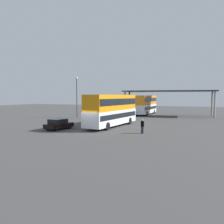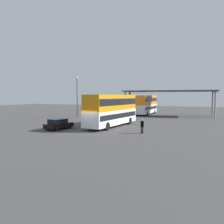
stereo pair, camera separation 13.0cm
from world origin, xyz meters
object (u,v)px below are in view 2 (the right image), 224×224
object	(u,v)px
double_decker_near_canopy	(127,104)
pedestrian_waiting	(142,126)
parked_hatchback	(59,124)
double_decker_main	(112,109)
lamppost_tall	(77,92)
double_decker_mid_row	(146,104)

from	to	relation	value
double_decker_near_canopy	pedestrian_waiting	bearing A→B (deg)	-161.02
parked_hatchback	double_decker_near_canopy	bearing A→B (deg)	6.51
parked_hatchback	pedestrian_waiting	size ratio (longest dim) A/B	2.43
double_decker_main	lamppost_tall	xyz separation A→B (m)	(-11.15, 9.29, 2.58)
pedestrian_waiting	lamppost_tall	bearing A→B (deg)	144.72
double_decker_main	pedestrian_waiting	world-z (taller)	double_decker_main
double_decker_near_canopy	lamppost_tall	xyz separation A→B (m)	(-6.90, -9.84, 2.59)
double_decker_near_canopy	lamppost_tall	world-z (taller)	lamppost_tall
double_decker_main	double_decker_near_canopy	world-z (taller)	double_decker_main
lamppost_tall	pedestrian_waiting	distance (m)	21.71
double_decker_mid_row	double_decker_main	bearing A→B (deg)	-177.06
double_decker_mid_row	double_decker_near_canopy	bearing A→B (deg)	120.86
parked_hatchback	double_decker_mid_row	bearing A→B (deg)	-1.68
parked_hatchback	double_decker_mid_row	distance (m)	26.92
lamppost_tall	double_decker_main	bearing A→B (deg)	-39.80
double_decker_main	lamppost_tall	bearing A→B (deg)	56.76
double_decker_mid_row	pedestrian_waiting	xyz separation A→B (m)	(5.70, -25.44, -1.56)
double_decker_mid_row	lamppost_tall	bearing A→B (deg)	139.99
double_decker_near_canopy	lamppost_tall	distance (m)	12.29
parked_hatchback	lamppost_tall	bearing A→B (deg)	31.17
double_decker_main	parked_hatchback	size ratio (longest dim) A/B	2.82
parked_hatchback	lamppost_tall	distance (m)	16.20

